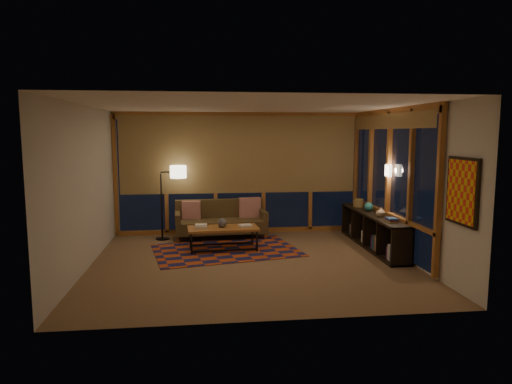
{
  "coord_description": "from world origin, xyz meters",
  "views": [
    {
      "loc": [
        -0.82,
        -7.68,
        2.24
      ],
      "look_at": [
        0.11,
        0.27,
        1.21
      ],
      "focal_mm": 32.0,
      "sensor_mm": 36.0,
      "label": 1
    }
  ],
  "objects": [
    {
      "name": "wall_art",
      "position": [
        2.71,
        -1.85,
        1.45
      ],
      "size": [
        0.06,
        0.74,
        0.94
      ],
      "primitive_type": null,
      "color": "red",
      "rests_on": "walls"
    },
    {
      "name": "window_wall_back",
      "position": [
        0.0,
        2.43,
        1.35
      ],
      "size": [
        5.3,
        0.16,
        2.6
      ],
      "primitive_type": null,
      "color": "#A46B23",
      "rests_on": "walls"
    },
    {
      "name": "floor_lamp",
      "position": [
        -1.69,
        1.99,
        0.79
      ],
      "size": [
        0.56,
        0.41,
        1.57
      ],
      "primitive_type": null,
      "rotation": [
        0.0,
        0.0,
        0.13
      ],
      "color": "black",
      "rests_on": "floor"
    },
    {
      "name": "vase",
      "position": [
        2.49,
        0.42,
        0.78
      ],
      "size": [
        0.18,
        0.18,
        0.18
      ],
      "primitive_type": "imported",
      "rotation": [
        0.0,
        0.0,
        -0.01
      ],
      "color": "tan",
      "rests_on": "bookshelf"
    },
    {
      "name": "pillow_left",
      "position": [
        -1.07,
        2.09,
        0.59
      ],
      "size": [
        0.4,
        0.17,
        0.39
      ],
      "primitive_type": null,
      "rotation": [
        0.0,
        0.0,
        -0.09
      ],
      "color": "red",
      "rests_on": "sofa"
    },
    {
      "name": "walls",
      "position": [
        0.0,
        0.0,
        1.35
      ],
      "size": [
        5.51,
        5.01,
        2.7
      ],
      "color": "beige",
      "rests_on": "floor"
    },
    {
      "name": "shelf_book_stack",
      "position": [
        2.49,
        -0.09,
        0.72
      ],
      "size": [
        0.2,
        0.27,
        0.08
      ],
      "primitive_type": null,
      "rotation": [
        0.0,
        0.0,
        0.05
      ],
      "color": "white",
      "rests_on": "bookshelf"
    },
    {
      "name": "sofa",
      "position": [
        -0.45,
        1.98,
        0.39
      ],
      "size": [
        1.97,
        0.9,
        0.79
      ],
      "primitive_type": null,
      "rotation": [
        0.0,
        0.0,
        0.06
      ],
      "color": "#4B391E",
      "rests_on": "floor"
    },
    {
      "name": "teal_bowl",
      "position": [
        2.49,
        1.04,
        0.77
      ],
      "size": [
        0.19,
        0.19,
        0.18
      ],
      "primitive_type": "sphere",
      "rotation": [
        0.0,
        0.0,
        0.09
      ],
      "color": "teal",
      "rests_on": "bookshelf"
    },
    {
      "name": "bookshelf",
      "position": [
        2.49,
        0.79,
        0.34
      ],
      "size": [
        0.4,
        2.73,
        0.68
      ],
      "primitive_type": null,
      "color": "black",
      "rests_on": "floor"
    },
    {
      "name": "area_rug",
      "position": [
        -0.4,
        0.88,
        0.01
      ],
      "size": [
        2.99,
        2.29,
        0.01
      ],
      "primitive_type": "cube",
      "rotation": [
        0.0,
        0.0,
        0.2
      ],
      "color": "#B14115",
      "rests_on": "floor"
    },
    {
      "name": "book_stack_b",
      "position": [
        -0.02,
        0.93,
        0.47
      ],
      "size": [
        0.3,
        0.26,
        0.05
      ],
      "primitive_type": null,
      "rotation": [
        0.0,
        0.0,
        0.24
      ],
      "color": "white",
      "rests_on": "coffee_table"
    },
    {
      "name": "pillow_right",
      "position": [
        0.2,
        2.21,
        0.63
      ],
      "size": [
        0.48,
        0.21,
        0.47
      ],
      "primitive_type": null,
      "rotation": [
        0.0,
        0.0,
        0.11
      ],
      "color": "red",
      "rests_on": "sofa"
    },
    {
      "name": "coffee_table",
      "position": [
        -0.45,
        0.93,
        0.22
      ],
      "size": [
        1.38,
        0.7,
        0.45
      ],
      "primitive_type": null,
      "rotation": [
        0.0,
        0.0,
        0.07
      ],
      "color": "#A46B23",
      "rests_on": "floor"
    },
    {
      "name": "ceramic_pot",
      "position": [
        -0.46,
        0.94,
        0.54
      ],
      "size": [
        0.18,
        0.18,
        0.18
      ],
      "primitive_type": "sphere",
      "rotation": [
        0.0,
        0.0,
        -0.0
      ],
      "color": "#232429",
      "rests_on": "coffee_table"
    },
    {
      "name": "window_wall_right",
      "position": [
        2.68,
        0.6,
        1.35
      ],
      "size": [
        0.16,
        3.7,
        2.6
      ],
      "primitive_type": null,
      "color": "#A46B23",
      "rests_on": "walls"
    },
    {
      "name": "ceiling",
      "position": [
        0.0,
        0.0,
        2.7
      ],
      "size": [
        5.5,
        5.0,
        0.01
      ],
      "primitive_type": "cube",
      "color": "white",
      "rests_on": "walls"
    },
    {
      "name": "basket",
      "position": [
        2.47,
        1.61,
        0.77
      ],
      "size": [
        0.23,
        0.23,
        0.17
      ],
      "primitive_type": "cylinder",
      "rotation": [
        0.0,
        0.0,
        0.05
      ],
      "color": "olive",
      "rests_on": "bookshelf"
    },
    {
      "name": "floor",
      "position": [
        0.0,
        0.0,
        0.0
      ],
      "size": [
        5.5,
        5.0,
        0.01
      ],
      "primitive_type": "cube",
      "color": "olive",
      "rests_on": "ground"
    },
    {
      "name": "book_stack_a",
      "position": [
        -0.87,
        0.92,
        0.48
      ],
      "size": [
        0.23,
        0.18,
        0.06
      ],
      "primitive_type": null,
      "rotation": [
        0.0,
        0.0,
        -0.05
      ],
      "color": "white",
      "rests_on": "coffee_table"
    },
    {
      "name": "wall_sconce",
      "position": [
        2.62,
        0.45,
        1.55
      ],
      "size": [
        0.12,
        0.18,
        0.22
      ],
      "primitive_type": null,
      "color": "#FFEABE",
      "rests_on": "walls"
    }
  ]
}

